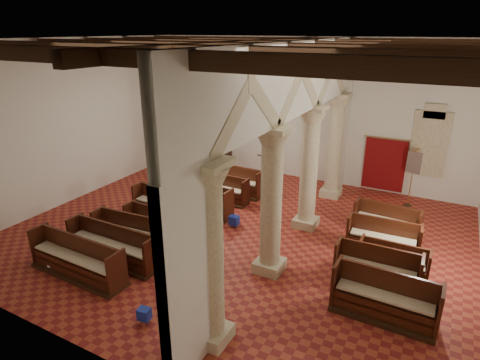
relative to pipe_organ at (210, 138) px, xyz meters
The scene contains 30 objects.
floor 7.24m from the pipe_organ, 50.71° to the right, with size 14.00×14.00×0.00m, color #993621.
ceiling 8.48m from the pipe_organ, 50.71° to the right, with size 14.00×14.00×0.00m, color #342311.
wall_back 4.81m from the pipe_organ, ahead, with size 14.00×0.02×6.00m, color white.
wall_front 12.46m from the pipe_organ, 68.63° to the right, with size 14.00×0.02×6.00m, color white.
wall_left 6.26m from the pipe_organ, 114.44° to the right, with size 0.02×12.00×6.00m, color white.
ceiling_beams 8.38m from the pipe_organ, 50.71° to the right, with size 13.80×11.80×0.30m, color #341F10, non-canonical shape.
arcade 8.65m from the pipe_organ, 41.12° to the right, with size 0.90×11.90×6.00m.
window_back 9.55m from the pipe_organ, ahead, with size 1.00×0.03×2.20m, color #2E684B.
pipe_organ is the anchor object (origin of this frame).
lectern 3.35m from the pipe_organ, ahead, with size 0.55×0.58×1.17m.
dossal_curtain 8.01m from the pipe_organ, ahead, with size 1.80×0.07×2.17m.
processional_banner 9.18m from the pipe_organ, ahead, with size 0.51×0.65×2.28m.
hymnal_box_a 11.35m from the pipe_organ, 65.54° to the right, with size 0.28×0.23×0.28m, color navy.
hymnal_box_b 9.11m from the pipe_organ, 68.28° to the right, with size 0.30×0.25×0.30m, color #153A94.
hymnal_box_c 6.77m from the pipe_organ, 51.09° to the right, with size 0.31×0.25×0.31m, color navy.
tube_heater_a 9.95m from the pipe_organ, 81.79° to the right, with size 0.10×0.10×0.97m, color white.
tube_heater_b 9.94m from the pipe_organ, 75.07° to the right, with size 0.11×0.11×1.08m, color white.
nave_pew_0 9.90m from the pipe_organ, 79.13° to the right, with size 3.04×0.80×1.11m.
nave_pew_1 9.01m from the pipe_organ, 76.03° to the right, with size 2.95×0.74×1.09m.
nave_pew_2 8.27m from the pipe_organ, 73.14° to the right, with size 3.07×0.93×1.08m.
nave_pew_3 7.51m from the pipe_organ, 70.50° to the right, with size 2.55×0.77×0.98m.
nave_pew_4 6.19m from the pipe_organ, 71.31° to the right, with size 2.95×0.86×1.08m.
nave_pew_5 5.40m from the pipe_organ, 64.09° to the right, with size 3.05×0.93×1.11m.
nave_pew_6 4.25m from the pipe_organ, 57.63° to the right, with size 3.16×0.73×1.03m.
nave_pew_7 3.69m from the pipe_organ, 46.27° to the right, with size 3.05×0.86×1.11m.
aisle_pew_0 12.10m from the pipe_organ, 38.78° to the right, with size 2.35×0.81×1.15m.
aisle_pew_1 11.09m from the pipe_organ, 35.25° to the right, with size 2.14×0.78×1.09m.
aisle_pew_2 11.03m from the pipe_organ, 31.75° to the right, with size 1.79×0.67×0.98m.
aisle_pew_3 10.08m from the pipe_organ, 27.68° to the right, with size 2.08×0.83×1.09m.
aisle_pew_4 9.47m from the pipe_organ, 21.15° to the right, with size 2.09×0.83×1.04m.
Camera 1 is at (5.56, -10.28, 6.27)m, focal length 30.00 mm.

